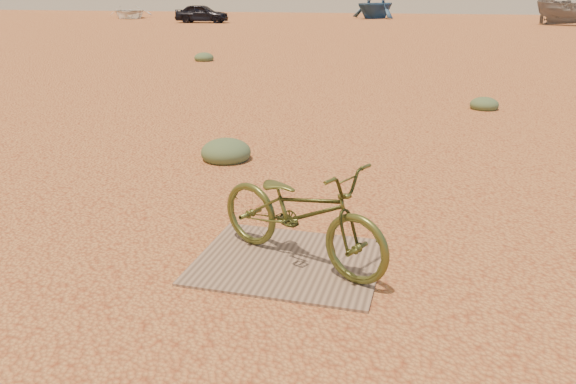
% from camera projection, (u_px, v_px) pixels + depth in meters
% --- Properties ---
extents(ground, '(120.00, 120.00, 0.00)m').
position_uv_depth(ground, '(222.00, 277.00, 4.46)').
color(ground, tan).
rests_on(ground, ground).
extents(plywood_board, '(1.51, 1.24, 0.02)m').
position_uv_depth(plywood_board, '(288.00, 261.00, 4.70)').
color(plywood_board, '#876F5A').
rests_on(plywood_board, ground).
extents(bicycle, '(1.76, 1.23, 0.88)m').
position_uv_depth(bicycle, '(301.00, 212.00, 4.54)').
color(bicycle, '#475022').
rests_on(bicycle, plywood_board).
extents(car, '(4.04, 2.00, 1.32)m').
position_uv_depth(car, '(202.00, 13.00, 41.39)').
color(car, black).
rests_on(car, ground).
extents(boat_near_left, '(5.55, 6.28, 1.08)m').
position_uv_depth(boat_near_left, '(129.00, 12.00, 48.59)').
color(boat_near_left, white).
rests_on(boat_near_left, ground).
extents(boat_far_left, '(5.88, 6.12, 2.48)m').
position_uv_depth(boat_far_left, '(376.00, 3.00, 47.98)').
color(boat_far_left, '#2B4F78').
rests_on(boat_far_left, ground).
extents(boat_mid_right, '(5.37, 3.43, 1.95)m').
position_uv_depth(boat_mid_right, '(576.00, 11.00, 37.70)').
color(boat_mid_right, slate).
rests_on(boat_mid_right, ground).
extents(kale_a, '(0.68, 0.68, 0.37)m').
position_uv_depth(kale_a, '(226.00, 159.00, 7.60)').
color(kale_a, '#4C6442').
rests_on(kale_a, ground).
extents(kale_b, '(0.55, 0.55, 0.30)m').
position_uv_depth(kale_b, '(484.00, 109.00, 10.89)').
color(kale_b, '#4C6442').
rests_on(kale_b, ground).
extents(kale_c, '(0.64, 0.64, 0.35)m').
position_uv_depth(kale_c, '(204.00, 61.00, 18.53)').
color(kale_c, '#4C6442').
rests_on(kale_c, ground).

